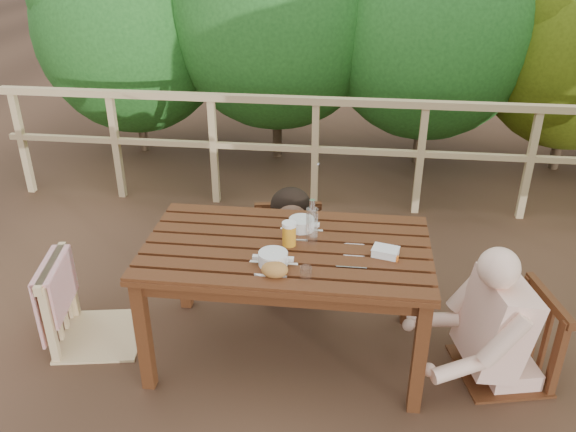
# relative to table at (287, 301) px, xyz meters

# --- Properties ---
(ground) EXTENTS (60.00, 60.00, 0.00)m
(ground) POSITION_rel_table_xyz_m (0.00, 0.00, -0.37)
(ground) COLOR #533624
(ground) RESTS_ON ground
(table) EXTENTS (1.58, 0.89, 0.73)m
(table) POSITION_rel_table_xyz_m (0.00, 0.00, 0.00)
(table) COLOR #3F200F
(table) RESTS_ON ground
(chair_left) EXTENTS (0.60, 0.60, 1.03)m
(chair_left) POSITION_rel_table_xyz_m (-1.17, -0.01, 0.15)
(chair_left) COLOR tan
(chair_left) RESTS_ON ground
(chair_far) EXTENTS (0.56, 0.56, 0.97)m
(chair_far) POSITION_rel_table_xyz_m (-0.08, 0.78, 0.12)
(chair_far) COLOR #3F200F
(chair_far) RESTS_ON ground
(chair_right) EXTENTS (0.58, 0.58, 0.98)m
(chair_right) POSITION_rel_table_xyz_m (1.24, -0.03, 0.12)
(chair_right) COLOR #3F200F
(chair_right) RESTS_ON ground
(woman) EXTENTS (0.57, 0.66, 1.20)m
(woman) POSITION_rel_table_xyz_m (-0.08, 0.80, 0.23)
(woman) COLOR black
(woman) RESTS_ON ground
(diner_right) EXTENTS (0.79, 0.69, 1.37)m
(diner_right) POSITION_rel_table_xyz_m (1.27, -0.03, 0.32)
(diner_right) COLOR beige
(diner_right) RESTS_ON ground
(railing) EXTENTS (5.60, 0.10, 1.01)m
(railing) POSITION_rel_table_xyz_m (0.00, 2.00, 0.14)
(railing) COLOR tan
(railing) RESTS_ON ground
(soup_near) EXTENTS (0.26, 0.26, 0.09)m
(soup_near) POSITION_rel_table_xyz_m (-0.05, -0.21, 0.41)
(soup_near) COLOR silver
(soup_near) RESTS_ON table
(soup_far) EXTENTS (0.25, 0.25, 0.08)m
(soup_far) POSITION_rel_table_xyz_m (0.06, 0.19, 0.41)
(soup_far) COLOR white
(soup_far) RESTS_ON table
(bread_roll) EXTENTS (0.14, 0.11, 0.08)m
(bread_roll) POSITION_rel_table_xyz_m (-0.03, -0.30, 0.41)
(bread_roll) COLOR #A97728
(bread_roll) RESTS_ON table
(beer_glass) EXTENTS (0.08, 0.08, 0.15)m
(beer_glass) POSITION_rel_table_xyz_m (0.01, 0.00, 0.44)
(beer_glass) COLOR gold
(beer_glass) RESTS_ON table
(bottle) EXTENTS (0.07, 0.07, 0.28)m
(bottle) POSITION_rel_table_xyz_m (0.13, 0.05, 0.50)
(bottle) COLOR silver
(bottle) RESTS_ON table
(tumbler) EXTENTS (0.06, 0.06, 0.07)m
(tumbler) POSITION_rel_table_xyz_m (0.13, -0.31, 0.40)
(tumbler) COLOR white
(tumbler) RESTS_ON table
(butter_tub) EXTENTS (0.16, 0.13, 0.06)m
(butter_tub) POSITION_rel_table_xyz_m (0.54, -0.05, 0.40)
(butter_tub) COLOR silver
(butter_tub) RESTS_ON table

